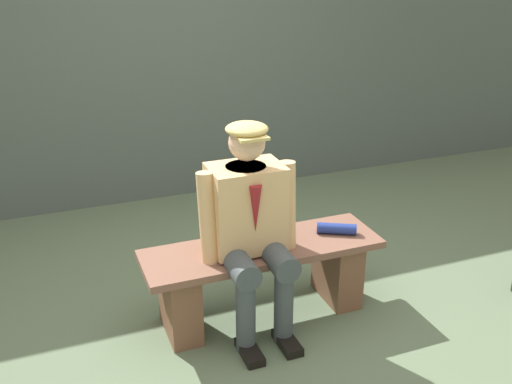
# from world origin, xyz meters

# --- Properties ---
(ground_plane) EXTENTS (30.00, 30.00, 0.00)m
(ground_plane) POSITION_xyz_m (0.00, 0.00, 0.00)
(ground_plane) COLOR #5A6C50
(bench) EXTENTS (1.43, 0.44, 0.47)m
(bench) POSITION_xyz_m (0.00, 0.00, 0.29)
(bench) COLOR brown
(bench) RESTS_ON ground
(seated_man) EXTENTS (0.58, 0.62, 1.24)m
(seated_man) POSITION_xyz_m (0.10, 0.07, 0.68)
(seated_man) COLOR tan
(seated_man) RESTS_ON ground
(rolled_magazine) EXTENTS (0.24, 0.17, 0.07)m
(rolled_magazine) POSITION_xyz_m (-0.48, 0.02, 0.51)
(rolled_magazine) COLOR navy
(rolled_magazine) RESTS_ON bench
(stadium_wall) EXTENTS (12.00, 0.24, 2.14)m
(stadium_wall) POSITION_xyz_m (0.00, -2.15, 1.07)
(stadium_wall) COLOR #4A554F
(stadium_wall) RESTS_ON ground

